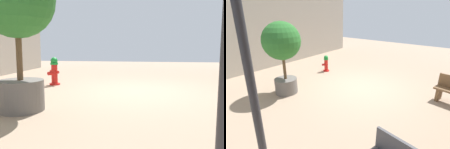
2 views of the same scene
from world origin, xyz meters
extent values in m
plane|color=tan|center=(0.00, 0.00, 0.00)|extent=(23.40, 23.40, 0.00)
cylinder|color=red|center=(2.62, -0.78, 0.03)|extent=(0.32, 0.32, 0.05)
cylinder|color=red|center=(2.62, -0.78, 0.34)|extent=(0.19, 0.19, 0.58)
cylinder|color=#198C33|center=(2.62, -0.78, 0.66)|extent=(0.24, 0.24, 0.06)
sphere|color=#198C33|center=(2.62, -0.78, 0.75)|extent=(0.22, 0.22, 0.22)
cylinder|color=red|center=(2.51, -0.70, 0.41)|extent=(0.16, 0.14, 0.08)
cylinder|color=red|center=(2.74, -0.86, 0.41)|extent=(0.16, 0.14, 0.08)
cylinder|color=red|center=(2.71, -0.66, 0.37)|extent=(0.17, 0.18, 0.11)
cube|color=brown|center=(-2.74, -0.81, 0.23)|extent=(0.18, 0.41, 0.45)
cylinder|color=slate|center=(2.14, 2.15, 0.29)|extent=(0.85, 0.85, 0.58)
cylinder|color=brown|center=(2.14, 2.15, 1.10)|extent=(0.11, 0.11, 1.04)
sphere|color=#2D722D|center=(2.14, 2.15, 2.04)|extent=(1.39, 1.39, 1.39)
cylinder|color=#2D2D33|center=(-0.69, 4.77, 1.83)|extent=(0.14, 0.14, 3.43)
camera|label=1|loc=(-0.17, 6.33, 1.23)|focal=38.81mm
camera|label=2|loc=(-3.37, 5.99, 3.08)|focal=28.48mm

